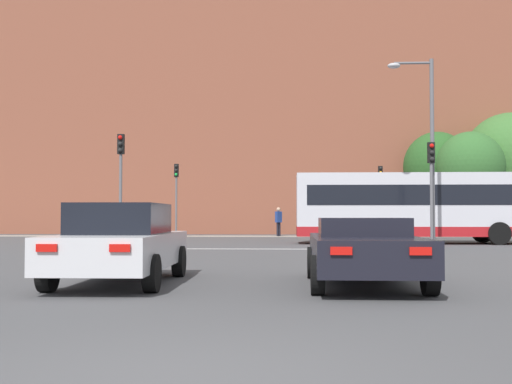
{
  "coord_description": "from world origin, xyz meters",
  "views": [
    {
      "loc": [
        0.84,
        -4.9,
        1.27
      ],
      "look_at": [
        -0.56,
        23.52,
        2.33
      ],
      "focal_mm": 45.0,
      "sensor_mm": 36.0,
      "label": 1
    }
  ],
  "objects_px": {
    "traffic_light_near_right": "(431,177)",
    "pedestrian_waiting": "(279,219)",
    "car_saloon_left": "(121,243)",
    "bus_crossing_lead": "(415,206)",
    "pedestrian_walking_east": "(318,221)",
    "traffic_light_far_left": "(176,188)",
    "traffic_light_near_left": "(121,172)",
    "car_roadster_right": "(364,250)",
    "traffic_light_far_right": "(381,189)",
    "street_lamp_junction": "(425,134)"
  },
  "relations": [
    {
      "from": "car_roadster_right",
      "to": "traffic_light_far_left",
      "type": "height_order",
      "value": "traffic_light_far_left"
    },
    {
      "from": "traffic_light_near_left",
      "to": "pedestrian_waiting",
      "type": "xyz_separation_m",
      "value": [
        6.13,
        14.67,
        -1.97
      ]
    },
    {
      "from": "traffic_light_far_left",
      "to": "traffic_light_near_right",
      "type": "bearing_deg",
      "value": -48.54
    },
    {
      "from": "bus_crossing_lead",
      "to": "street_lamp_junction",
      "type": "height_order",
      "value": "street_lamp_junction"
    },
    {
      "from": "car_saloon_left",
      "to": "traffic_light_far_left",
      "type": "height_order",
      "value": "traffic_light_far_left"
    },
    {
      "from": "car_saloon_left",
      "to": "traffic_light_far_left",
      "type": "xyz_separation_m",
      "value": [
        -3.68,
        27.01,
        2.22
      ]
    },
    {
      "from": "traffic_light_near_right",
      "to": "pedestrian_waiting",
      "type": "xyz_separation_m",
      "value": [
        -6.11,
        15.08,
        -1.7
      ]
    },
    {
      "from": "traffic_light_far_left",
      "to": "pedestrian_walking_east",
      "type": "height_order",
      "value": "traffic_light_far_left"
    },
    {
      "from": "bus_crossing_lead",
      "to": "pedestrian_waiting",
      "type": "xyz_separation_m",
      "value": [
        -6.43,
        10.28,
        -0.65
      ]
    },
    {
      "from": "traffic_light_near_left",
      "to": "traffic_light_far_right",
      "type": "height_order",
      "value": "traffic_light_near_left"
    },
    {
      "from": "car_roadster_right",
      "to": "traffic_light_near_right",
      "type": "height_order",
      "value": "traffic_light_near_right"
    },
    {
      "from": "traffic_light_near_right",
      "to": "traffic_light_far_left",
      "type": "height_order",
      "value": "traffic_light_far_left"
    },
    {
      "from": "car_saloon_left",
      "to": "bus_crossing_lead",
      "type": "distance_m",
      "value": 19.99
    },
    {
      "from": "bus_crossing_lead",
      "to": "pedestrian_walking_east",
      "type": "relative_size",
      "value": 6.51
    },
    {
      "from": "pedestrian_walking_east",
      "to": "traffic_light_far_left",
      "type": "bearing_deg",
      "value": -108.35
    },
    {
      "from": "car_saloon_left",
      "to": "car_roadster_right",
      "type": "distance_m",
      "value": 4.52
    },
    {
      "from": "traffic_light_near_right",
      "to": "street_lamp_junction",
      "type": "relative_size",
      "value": 0.55
    },
    {
      "from": "bus_crossing_lead",
      "to": "traffic_light_near_right",
      "type": "bearing_deg",
      "value": -3.89
    },
    {
      "from": "bus_crossing_lead",
      "to": "traffic_light_far_left",
      "type": "relative_size",
      "value": 2.45
    },
    {
      "from": "traffic_light_near_left",
      "to": "street_lamp_junction",
      "type": "distance_m",
      "value": 12.17
    },
    {
      "from": "car_roadster_right",
      "to": "traffic_light_near_right",
      "type": "distance_m",
      "value": 14.01
    },
    {
      "from": "bus_crossing_lead",
      "to": "traffic_light_far_right",
      "type": "bearing_deg",
      "value": -178.55
    },
    {
      "from": "traffic_light_near_right",
      "to": "pedestrian_waiting",
      "type": "relative_size",
      "value": 2.28
    },
    {
      "from": "traffic_light_near_right",
      "to": "traffic_light_near_left",
      "type": "distance_m",
      "value": 12.25
    },
    {
      "from": "street_lamp_junction",
      "to": "pedestrian_waiting",
      "type": "distance_m",
      "value": 16.25
    },
    {
      "from": "traffic_light_near_left",
      "to": "traffic_light_far_left",
      "type": "relative_size",
      "value": 1.02
    },
    {
      "from": "bus_crossing_lead",
      "to": "pedestrian_walking_east",
      "type": "xyz_separation_m",
      "value": [
        -4.0,
        9.8,
        -0.74
      ]
    },
    {
      "from": "bus_crossing_lead",
      "to": "traffic_light_far_right",
      "type": "relative_size",
      "value": 2.54
    },
    {
      "from": "car_saloon_left",
      "to": "traffic_light_near_left",
      "type": "xyz_separation_m",
      "value": [
        -3.56,
        13.43,
        2.28
      ]
    },
    {
      "from": "traffic_light_far_right",
      "to": "pedestrian_walking_east",
      "type": "bearing_deg",
      "value": 173.32
    },
    {
      "from": "traffic_light_far_left",
      "to": "pedestrian_walking_east",
      "type": "distance_m",
      "value": 8.93
    },
    {
      "from": "car_roadster_right",
      "to": "traffic_light_far_left",
      "type": "distance_m",
      "value": 28.5
    },
    {
      "from": "street_lamp_junction",
      "to": "pedestrian_walking_east",
      "type": "xyz_separation_m",
      "value": [
        -3.52,
        14.25,
        -3.51
      ]
    },
    {
      "from": "bus_crossing_lead",
      "to": "traffic_light_near_left",
      "type": "bearing_deg",
      "value": -70.73
    },
    {
      "from": "traffic_light_far_left",
      "to": "car_saloon_left",
      "type": "bearing_deg",
      "value": -82.25
    },
    {
      "from": "bus_crossing_lead",
      "to": "pedestrian_waiting",
      "type": "bearing_deg",
      "value": -147.96
    },
    {
      "from": "car_roadster_right",
      "to": "traffic_light_near_right",
      "type": "xyz_separation_m",
      "value": [
        4.16,
        13.21,
        2.12
      ]
    },
    {
      "from": "traffic_light_near_left",
      "to": "car_saloon_left",
      "type": "bearing_deg",
      "value": -75.17
    },
    {
      "from": "traffic_light_near_right",
      "to": "pedestrian_walking_east",
      "type": "xyz_separation_m",
      "value": [
        -3.68,
        14.6,
        -1.79
      ]
    },
    {
      "from": "traffic_light_far_left",
      "to": "pedestrian_walking_east",
      "type": "xyz_separation_m",
      "value": [
        8.68,
        0.61,
        -2.0
      ]
    },
    {
      "from": "bus_crossing_lead",
      "to": "car_roadster_right",
      "type": "bearing_deg",
      "value": -14.0
    },
    {
      "from": "traffic_light_near_right",
      "to": "traffic_light_far_left",
      "type": "distance_m",
      "value": 18.66
    },
    {
      "from": "traffic_light_near_right",
      "to": "traffic_light_far_right",
      "type": "distance_m",
      "value": 14.16
    },
    {
      "from": "bus_crossing_lead",
      "to": "pedestrian_walking_east",
      "type": "distance_m",
      "value": 10.61
    },
    {
      "from": "traffic_light_near_right",
      "to": "traffic_light_far_left",
      "type": "xyz_separation_m",
      "value": [
        -12.36,
        13.98,
        0.21
      ]
    },
    {
      "from": "car_saloon_left",
      "to": "traffic_light_far_left",
      "type": "bearing_deg",
      "value": 97.13
    },
    {
      "from": "traffic_light_far_left",
      "to": "street_lamp_junction",
      "type": "height_order",
      "value": "street_lamp_junction"
    },
    {
      "from": "bus_crossing_lead",
      "to": "traffic_light_far_left",
      "type": "bearing_deg",
      "value": -125.91
    },
    {
      "from": "pedestrian_waiting",
      "to": "traffic_light_near_left",
      "type": "bearing_deg",
      "value": 22.32
    },
    {
      "from": "traffic_light_far_left",
      "to": "pedestrian_walking_east",
      "type": "bearing_deg",
      "value": 4.04
    }
  ]
}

